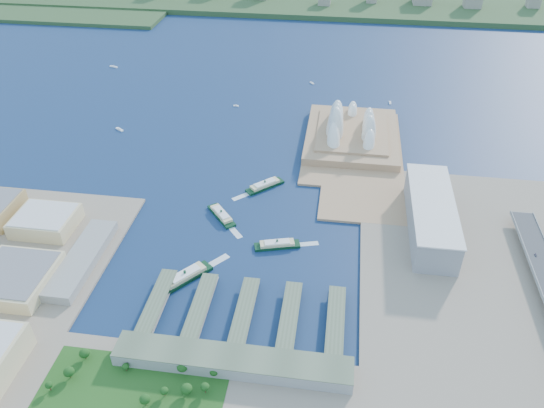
% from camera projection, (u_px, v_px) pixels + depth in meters
% --- Properties ---
extents(ground, '(3000.00, 3000.00, 0.00)m').
position_uv_depth(ground, '(245.00, 261.00, 556.19)').
color(ground, '#0F1F47').
rests_on(ground, ground).
extents(east_land, '(240.00, 500.00, 3.00)m').
position_uv_depth(east_land, '(491.00, 320.00, 487.23)').
color(east_land, gray).
rests_on(east_land, ground).
extents(peninsula, '(135.00, 220.00, 3.00)m').
position_uv_depth(peninsula, '(353.00, 146.00, 752.26)').
color(peninsula, '#A47D59').
rests_on(peninsula, ground).
extents(far_shore, '(2200.00, 260.00, 12.00)m').
position_uv_depth(far_shore, '(316.00, 3.00, 1342.00)').
color(far_shore, '#2D4926').
rests_on(far_shore, ground).
extents(opera_house, '(134.00, 180.00, 58.00)m').
position_uv_depth(opera_house, '(353.00, 120.00, 750.93)').
color(opera_house, white).
rests_on(opera_house, peninsula).
extents(toaster_building, '(45.00, 155.00, 35.00)m').
position_uv_depth(toaster_building, '(431.00, 216.00, 586.10)').
color(toaster_building, gray).
rests_on(toaster_building, east_land).
extents(ferry_wharves, '(184.00, 90.00, 9.30)m').
position_uv_depth(ferry_wharves, '(245.00, 312.00, 491.46)').
color(ferry_wharves, '#515E47').
rests_on(ferry_wharves, ground).
extents(terminal_building, '(200.00, 28.00, 12.00)m').
position_uv_depth(terminal_building, '(232.00, 361.00, 440.49)').
color(terminal_building, gray).
rests_on(terminal_building, south_land).
extents(park, '(150.00, 110.00, 16.00)m').
position_uv_depth(park, '(121.00, 407.00, 403.73)').
color(park, '#194714').
rests_on(park, south_land).
extents(ferry_a, '(41.34, 46.43, 9.40)m').
position_uv_depth(ferry_a, '(221.00, 214.00, 615.94)').
color(ferry_a, black).
rests_on(ferry_a, ground).
extents(ferry_b, '(46.65, 45.30, 9.80)m').
position_uv_depth(ferry_b, '(265.00, 184.00, 666.51)').
color(ferry_b, black).
rests_on(ferry_b, ground).
extents(ferry_c, '(48.82, 54.77, 11.09)m').
position_uv_depth(ferry_c, '(185.00, 275.00, 530.25)').
color(ferry_c, black).
rests_on(ferry_c, ground).
extents(ferry_d, '(50.84, 25.45, 9.32)m').
position_uv_depth(ferry_d, '(277.00, 243.00, 572.16)').
color(ferry_d, black).
rests_on(ferry_d, ground).
extents(boat_a, '(14.94, 11.87, 2.98)m').
position_uv_depth(boat_a, '(120.00, 129.00, 794.27)').
color(boat_a, white).
rests_on(boat_a, ground).
extents(boat_b, '(8.72, 3.63, 2.30)m').
position_uv_depth(boat_b, '(236.00, 106.00, 862.11)').
color(boat_b, white).
rests_on(boat_b, ground).
extents(boat_c, '(3.29, 11.08, 2.49)m').
position_uv_depth(boat_c, '(390.00, 103.00, 871.48)').
color(boat_c, white).
rests_on(boat_c, ground).
extents(boat_d, '(17.27, 8.39, 2.85)m').
position_uv_depth(boat_d, '(114.00, 67.00, 1001.50)').
color(boat_d, white).
rests_on(boat_d, ground).
extents(boat_e, '(8.76, 10.08, 2.50)m').
position_uv_depth(boat_e, '(312.00, 83.00, 938.05)').
color(boat_e, white).
rests_on(boat_e, ground).
extents(car_c, '(1.77, 4.35, 1.26)m').
position_uv_depth(car_c, '(536.00, 255.00, 539.97)').
color(car_c, slate).
rests_on(car_c, expressway).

